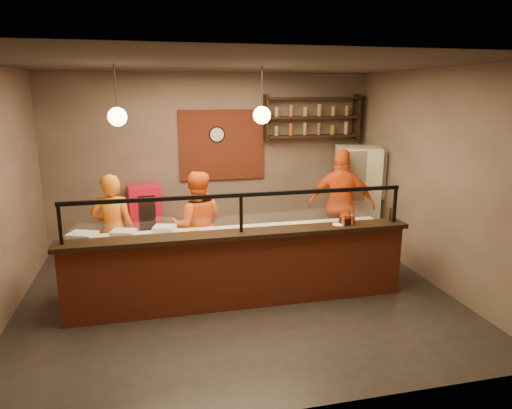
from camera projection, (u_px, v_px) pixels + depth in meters
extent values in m
plane|color=black|center=(238.00, 296.00, 6.56)|extent=(6.00, 6.00, 0.00)
plane|color=#3B322D|center=(235.00, 64.00, 5.80)|extent=(6.00, 6.00, 0.00)
plane|color=#796358|center=(212.00, 161.00, 8.54)|extent=(6.00, 0.00, 6.00)
plane|color=#796358|center=(433.00, 178.00, 6.84)|extent=(0.00, 5.00, 5.00)
plane|color=#796358|center=(292.00, 246.00, 3.81)|extent=(6.00, 0.00, 6.00)
cube|color=maroon|center=(222.00, 145.00, 8.49)|extent=(1.60, 0.04, 1.30)
cube|color=maroon|center=(242.00, 272.00, 6.16)|extent=(4.60, 0.25, 1.00)
cube|color=black|center=(241.00, 234.00, 6.03)|extent=(4.70, 0.37, 0.06)
cube|color=gray|center=(235.00, 264.00, 6.65)|extent=(4.60, 0.75, 0.85)
cube|color=white|center=(234.00, 234.00, 6.54)|extent=(4.60, 0.75, 0.05)
cube|color=white|center=(241.00, 214.00, 5.96)|extent=(4.40, 0.02, 0.50)
cube|color=black|center=(241.00, 195.00, 5.90)|extent=(4.50, 0.05, 0.05)
cube|color=black|center=(60.00, 224.00, 5.47)|extent=(0.04, 0.04, 0.50)
cube|color=black|center=(241.00, 214.00, 5.96)|extent=(0.04, 0.04, 0.50)
cube|color=black|center=(395.00, 205.00, 6.45)|extent=(0.04, 0.04, 0.50)
cube|color=black|center=(312.00, 136.00, 8.68)|extent=(1.80, 0.28, 0.04)
cube|color=black|center=(312.00, 117.00, 8.60)|extent=(1.80, 0.28, 0.04)
cube|color=black|center=(313.00, 98.00, 8.51)|extent=(1.80, 0.28, 0.04)
cube|color=black|center=(266.00, 118.00, 8.40)|extent=(0.04, 0.28, 0.85)
cube|color=black|center=(356.00, 117.00, 8.80)|extent=(0.04, 0.28, 0.85)
cylinder|color=black|center=(217.00, 134.00, 8.41)|extent=(0.30, 0.04, 0.30)
cylinder|color=black|center=(115.00, 89.00, 5.73)|extent=(0.01, 0.01, 0.60)
sphere|color=#FFCC8C|center=(117.00, 117.00, 5.81)|extent=(0.24, 0.24, 0.24)
cylinder|color=black|center=(262.00, 89.00, 6.14)|extent=(0.01, 0.01, 0.60)
sphere|color=#FFCC8C|center=(262.00, 115.00, 6.23)|extent=(0.24, 0.24, 0.24)
imported|color=orange|center=(113.00, 230.00, 6.83)|extent=(0.64, 0.43, 1.70)
imported|color=#EC5716|center=(197.00, 226.00, 7.04)|extent=(0.88, 0.71, 1.70)
imported|color=#E95315|center=(341.00, 205.00, 7.86)|extent=(1.23, 0.89, 1.93)
cube|color=#EDE6C9|center=(356.00, 197.00, 8.54)|extent=(0.98, 0.95, 1.89)
cube|color=red|center=(145.00, 220.00, 8.16)|extent=(0.61, 0.57, 1.27)
cylinder|color=white|center=(306.00, 227.00, 6.80)|extent=(0.57, 0.57, 0.01)
cube|color=white|center=(83.00, 239.00, 5.97)|extent=(0.42, 0.38, 0.17)
cube|color=silver|center=(165.00, 231.00, 6.35)|extent=(0.35, 0.31, 0.15)
cube|color=silver|center=(124.00, 236.00, 6.12)|extent=(0.37, 0.32, 0.16)
cylinder|color=gold|center=(189.00, 232.00, 6.47)|extent=(0.32, 0.14, 0.05)
cube|color=black|center=(347.00, 221.00, 6.37)|extent=(0.21, 0.18, 0.10)
cylinder|color=black|center=(390.00, 214.00, 6.56)|extent=(0.05, 0.05, 0.19)
cylinder|color=white|center=(338.00, 225.00, 6.34)|extent=(0.21, 0.21, 0.01)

